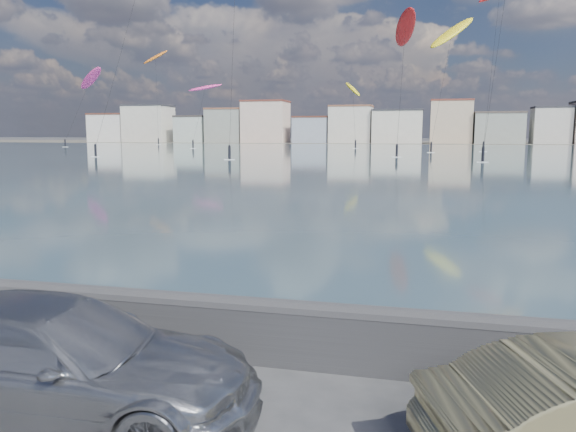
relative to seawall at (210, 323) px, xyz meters
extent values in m
cube|color=#2F4952|center=(0.00, 88.80, -0.58)|extent=(500.00, 177.00, 0.00)
cube|color=#4C473D|center=(0.00, 197.30, -0.57)|extent=(500.00, 60.00, 0.00)
cube|color=#28282B|center=(0.00, 0.00, -0.13)|extent=(400.00, 0.35, 0.90)
cylinder|color=#28282B|center=(0.00, 0.00, 0.32)|extent=(400.00, 0.36, 0.36)
cube|color=white|center=(-112.00, 183.30, 4.42)|extent=(14.00, 11.00, 10.00)
cube|color=#562D23|center=(-112.00, 183.30, 9.72)|extent=(14.28, 11.22, 0.60)
cube|color=beige|center=(-96.50, 183.30, 5.92)|extent=(16.00, 12.00, 13.00)
cube|color=#2D2D33|center=(-96.50, 183.30, 12.72)|extent=(16.32, 12.24, 0.60)
cube|color=#B7C6BC|center=(-79.00, 183.30, 3.92)|extent=(11.00, 10.00, 9.00)
cube|color=#383330|center=(-79.00, 183.30, 8.72)|extent=(11.22, 10.20, 0.60)
cube|color=gray|center=(-66.00, 183.30, 5.17)|extent=(13.00, 11.00, 11.50)
cube|color=brown|center=(-66.00, 183.30, 11.22)|extent=(13.26, 11.22, 0.60)
cube|color=beige|center=(-51.50, 183.30, 6.42)|extent=(15.00, 12.00, 14.00)
cube|color=brown|center=(-51.50, 183.30, 13.72)|extent=(15.30, 12.24, 0.60)
cube|color=#9EA8B7|center=(-35.00, 183.30, 3.67)|extent=(12.00, 10.00, 8.50)
cube|color=#562D23|center=(-35.00, 183.30, 8.22)|extent=(12.24, 10.20, 0.60)
cube|color=silver|center=(-21.50, 183.30, 5.42)|extent=(14.00, 11.00, 12.00)
cube|color=brown|center=(-21.50, 183.30, 11.72)|extent=(14.28, 11.22, 0.60)
cube|color=silver|center=(-6.00, 183.30, 4.67)|extent=(16.00, 13.00, 10.50)
cube|color=#2D2D33|center=(-6.00, 183.30, 10.22)|extent=(16.32, 13.26, 0.60)
cube|color=#CCB293|center=(11.00, 183.30, 6.17)|extent=(13.00, 10.00, 13.50)
cube|color=brown|center=(11.00, 183.30, 13.22)|extent=(13.26, 10.20, 0.60)
cube|color=gray|center=(25.50, 183.30, 4.17)|extent=(15.00, 12.00, 9.50)
cube|color=#4C423D|center=(25.50, 183.30, 9.22)|extent=(15.30, 12.24, 0.60)
cube|color=beige|center=(41.00, 183.30, 4.92)|extent=(11.00, 9.00, 11.00)
cube|color=#2D2D33|center=(41.00, 183.30, 10.72)|extent=(11.22, 9.18, 0.60)
imported|color=#A4A5AA|center=(-1.19, -2.34, 0.19)|extent=(5.48, 2.55, 1.55)
ellipsoid|color=yellow|center=(-14.29, 129.75, 13.36)|extent=(6.03, 8.32, 5.26)
cube|color=white|center=(-12.17, 119.60, -0.53)|extent=(1.40, 0.42, 0.08)
cylinder|color=black|center=(-12.17, 119.60, 0.37)|extent=(0.36, 0.36, 1.70)
sphere|color=black|center=(-12.17, 119.60, 1.27)|extent=(0.28, 0.28, 0.28)
cylinder|color=black|center=(-13.23, 124.68, 7.04)|extent=(2.15, 10.17, 12.66)
ellipsoid|color=#E5338C|center=(-84.45, 128.66, 17.38)|extent=(9.40, 5.57, 7.05)
cube|color=white|center=(-84.00, 115.26, -0.53)|extent=(1.40, 0.42, 0.08)
cylinder|color=black|center=(-84.00, 115.26, 0.37)|extent=(0.36, 0.36, 1.70)
sphere|color=black|center=(-84.00, 115.26, 1.27)|extent=(0.28, 0.28, 0.28)
cylinder|color=black|center=(-84.22, 121.96, 9.05)|extent=(0.47, 13.43, 16.68)
ellipsoid|color=orange|center=(-77.38, 152.57, 25.63)|extent=(8.57, 3.80, 5.25)
cube|color=white|center=(-74.16, 146.21, -0.53)|extent=(1.40, 0.42, 0.08)
cylinder|color=black|center=(-74.16, 146.21, 0.37)|extent=(0.36, 0.36, 1.70)
sphere|color=black|center=(-74.16, 146.21, 1.27)|extent=(0.28, 0.28, 0.28)
cylinder|color=black|center=(-75.77, 149.39, 13.18)|extent=(3.26, 6.40, 24.92)
ellipsoid|color=#E5338C|center=(-50.50, 125.39, 14.06)|extent=(8.68, 5.86, 2.83)
cube|color=white|center=(-47.83, 110.64, -0.53)|extent=(1.40, 0.42, 0.08)
cylinder|color=black|center=(-47.83, 110.64, 0.37)|extent=(0.36, 0.36, 1.70)
sphere|color=black|center=(-47.83, 110.64, 1.27)|extent=(0.28, 0.28, 0.28)
cylinder|color=black|center=(-49.16, 118.02, 7.39)|extent=(2.71, 14.77, 13.36)
cube|color=white|center=(-22.15, 63.07, -0.53)|extent=(1.40, 0.42, 0.08)
cylinder|color=black|center=(-22.15, 63.07, 0.37)|extent=(0.36, 0.36, 1.70)
sphere|color=black|center=(-22.15, 63.07, 1.27)|extent=(0.28, 0.28, 0.28)
cylinder|color=black|center=(-22.69, 67.05, 17.10)|extent=(1.12, 7.99, 32.77)
cube|color=white|center=(13.88, 103.68, -0.53)|extent=(1.40, 0.42, 0.08)
cylinder|color=black|center=(13.88, 103.68, 0.37)|extent=(0.36, 0.36, 1.70)
sphere|color=black|center=(13.88, 103.68, 1.27)|extent=(0.28, 0.28, 0.28)
cylinder|color=black|center=(15.02, 107.61, 15.13)|extent=(2.31, 7.90, 28.84)
cube|color=white|center=(-44.44, 66.49, -0.53)|extent=(1.40, 0.42, 0.08)
cylinder|color=black|center=(-44.44, 66.49, 0.37)|extent=(0.36, 0.36, 1.70)
sphere|color=black|center=(-44.44, 66.49, 1.27)|extent=(0.28, 0.28, 0.28)
cylinder|color=black|center=(-43.62, 74.16, 16.46)|extent=(1.67, 15.37, 31.49)
ellipsoid|color=red|center=(-0.71, 91.20, 20.40)|extent=(5.30, 9.83, 6.70)
cube|color=white|center=(-0.81, 76.26, -0.53)|extent=(1.40, 0.42, 0.08)
cylinder|color=black|center=(-0.81, 76.26, 0.37)|extent=(0.36, 0.36, 1.70)
sphere|color=black|center=(-0.81, 76.26, 1.27)|extent=(0.28, 0.28, 0.28)
cylinder|color=black|center=(-0.76, 83.73, 10.56)|extent=(0.12, 14.96, 19.70)
cube|color=white|center=(10.17, 64.47, -0.53)|extent=(1.40, 0.42, 0.08)
cylinder|color=black|center=(10.17, 64.47, 0.37)|extent=(0.36, 0.36, 1.70)
sphere|color=black|center=(10.17, 64.47, 1.27)|extent=(0.28, 0.28, 0.28)
cylinder|color=black|center=(11.50, 68.65, 11.28)|extent=(2.69, 8.41, 21.14)
ellipsoid|color=yellow|center=(7.31, 104.11, 21.41)|extent=(9.78, 7.97, 7.52)
cube|color=white|center=(4.26, 96.76, -0.53)|extent=(1.40, 0.42, 0.08)
cylinder|color=black|center=(4.26, 96.76, 0.37)|extent=(0.36, 0.36, 1.70)
sphere|color=black|center=(4.26, 96.76, 1.27)|extent=(0.28, 0.28, 0.28)
cylinder|color=black|center=(5.79, 100.43, 11.07)|extent=(3.09, 7.38, 20.70)
camera|label=1|loc=(3.33, -8.24, 3.09)|focal=35.00mm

